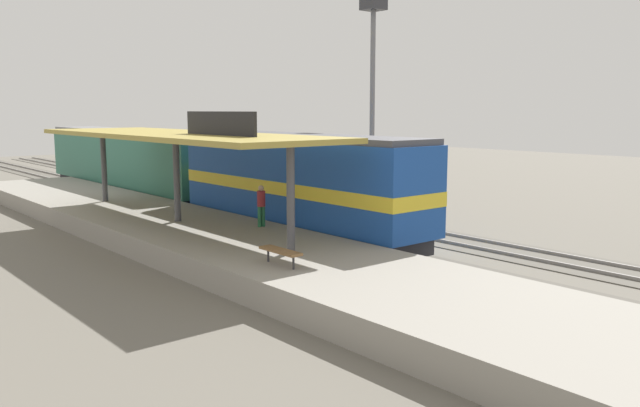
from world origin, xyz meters
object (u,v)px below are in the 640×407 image
Objects in this scene: person_waiting at (261,204)px; locomotive at (297,184)px; freight_car at (260,172)px; passenger_carriage_single at (128,161)px; light_mast at (373,59)px; platform_bench at (280,251)px.

locomotive is at bearing 19.32° from person_waiting.
passenger_carriage_single is at bearing 118.54° from freight_car.
locomotive reaches higher than passenger_carriage_single.
light_mast is (7.80, -14.80, 6.08)m from passenger_carriage_single.
locomotive is 18.00m from passenger_carriage_single.
person_waiting is at bearing -158.41° from light_mast.
passenger_carriage_single is at bearing 117.80° from light_mast.
person_waiting is (3.40, 5.88, 0.51)m from platform_bench.
platform_bench is 6.81m from person_waiting.
passenger_carriage_single is at bearing 76.39° from platform_bench.
platform_bench is 0.12× the size of locomotive.
platform_bench is at bearing -120.03° from person_waiting.
locomotive is at bearing 48.53° from platform_bench.
platform_bench is 19.48m from freight_car.
light_mast is at bearing 22.34° from locomotive.
locomotive is 1.20× the size of freight_car.
passenger_carriage_single is at bearing 82.16° from person_waiting.
person_waiting is (-2.60, -18.91, -0.46)m from passenger_carriage_single.
passenger_carriage_single is (6.00, 24.79, 0.97)m from platform_bench.
locomotive is 1.23× the size of light_mast.
locomotive reaches higher than platform_bench.
passenger_carriage_single is 17.80m from light_mast.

